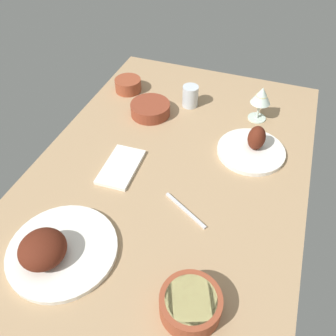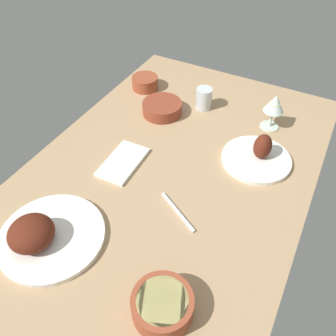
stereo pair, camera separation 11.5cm
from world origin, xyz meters
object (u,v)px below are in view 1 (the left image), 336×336
plate_far_side (54,250)px  wine_glass (261,97)px  bowl_onions (150,108)px  fork_loose (185,210)px  plate_center_main (253,147)px  water_tumbler (190,96)px  bowl_potatoes (191,304)px  bowl_pasta (128,84)px  folded_napkin (121,167)px

plate_far_side → wine_glass: bearing=153.0°
plate_far_side → wine_glass: wine_glass is taller
bowl_onions → fork_loose: bowl_onions is taller
plate_center_main → bowl_onions: plate_center_main is taller
plate_far_side → fork_loose: (-26.22, 28.26, -2.45)cm
wine_glass → water_tumbler: wine_glass is taller
plate_far_side → bowl_potatoes: 38.49cm
bowl_pasta → wine_glass: bearing=88.6°
bowl_pasta → wine_glass: wine_glass is taller
plate_far_side → water_tumbler: bearing=170.6°
plate_center_main → wine_glass: size_ratio=1.70×
plate_far_side → fork_loose: plate_far_side is taller
plate_center_main → wine_glass: (-20.32, -1.64, 7.64)cm
bowl_pasta → water_tumbler: (1.60, 28.46, 1.41)cm
bowl_potatoes → bowl_onions: bearing=-151.4°
bowl_pasta → plate_far_side: bearing=10.7°
wine_glass → folded_napkin: 58.68cm
plate_far_side → plate_center_main: plate_center_main is taller
plate_center_main → bowl_pasta: 61.58cm
bowl_potatoes → bowl_pasta: bearing=-147.1°
plate_far_side → bowl_potatoes: plate_far_side is taller
bowl_pasta → water_tumbler: size_ratio=1.28×
plate_far_side → bowl_potatoes: size_ratio=2.02×
plate_center_main → folded_napkin: (22.98, -40.13, -1.69)cm
plate_far_side → fork_loose: size_ratio=1.75×
plate_center_main → wine_glass: bearing=-175.4°
bowl_onions → bowl_potatoes: bowl_potatoes is taller
bowl_pasta → fork_loose: (54.85, 43.58, -2.56)cm
plate_far_side → fork_loose: 38.63cm
bowl_pasta → wine_glass: size_ratio=0.80×
folded_napkin → fork_loose: folded_napkin is taller
water_tumbler → fork_loose: 55.50cm
bowl_pasta → plate_center_main: bearing=69.4°
bowl_pasta → bowl_potatoes: bowl_potatoes is taller
water_tumbler → plate_center_main: bearing=55.4°
bowl_pasta → bowl_potatoes: bearing=32.9°
bowl_pasta → fork_loose: size_ratio=0.66×
bowl_potatoes → water_tumbler: 85.21cm
bowl_pasta → folded_napkin: bearing=21.4°
water_tumbler → bowl_potatoes: bearing=17.3°
fork_loose → bowl_potatoes: bearing=-40.3°
wine_glass → water_tumbler: 28.09cm
bowl_onions → plate_far_side: bearing=-0.1°
bowl_potatoes → fork_loose: 30.03cm
bowl_potatoes → fork_loose: size_ratio=0.87×
wine_glass → fork_loose: bearing=-13.1°
bowl_potatoes → folded_napkin: size_ratio=0.77×
water_tumbler → fork_loose: (53.25, 15.12, -3.97)cm
plate_center_main → fork_loose: size_ratio=1.39×
bowl_potatoes → water_tumbler: bearing=-162.7°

